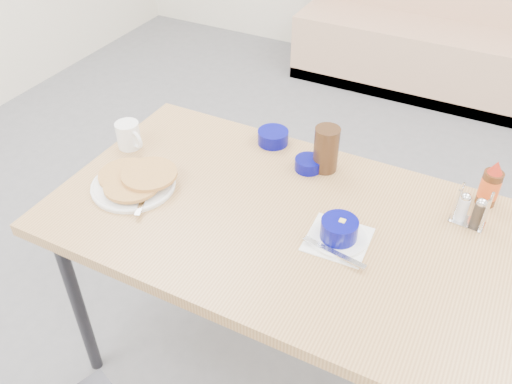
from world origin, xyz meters
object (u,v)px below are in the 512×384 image
at_px(pancake_plate, 135,181).
at_px(creamer_bowl, 273,137).
at_px(grits_setting, 339,232).
at_px(dining_table, 284,232).
at_px(booth_bench, 442,39).
at_px(amber_tumbler, 326,149).
at_px(butter_bowl, 308,164).
at_px(syrup_bottle, 490,186).
at_px(condiment_caddy, 470,212).
at_px(coffee_mug, 129,135).

bearing_deg(pancake_plate, creamer_bowl, 56.41).
bearing_deg(pancake_plate, grits_setting, 5.44).
bearing_deg(dining_table, booth_bench, 90.00).
bearing_deg(amber_tumbler, butter_bowl, -148.93).
xyz_separation_m(booth_bench, syrup_bottle, (0.52, -2.19, 0.48)).
bearing_deg(amber_tumbler, syrup_bottle, 6.66).
bearing_deg(condiment_caddy, butter_bowl, -177.09).
distance_m(coffee_mug, amber_tumbler, 0.68).
xyz_separation_m(booth_bench, dining_table, (0.00, -2.53, 0.35)).
bearing_deg(coffee_mug, butter_bowl, 15.05).
bearing_deg(amber_tumbler, booth_bench, 90.36).
bearing_deg(butter_bowl, pancake_plate, -143.36).
relative_size(dining_table, syrup_bottle, 9.00).
xyz_separation_m(creamer_bowl, condiment_caddy, (0.69, -0.12, 0.02)).
xyz_separation_m(dining_table, amber_tumbler, (0.01, 0.28, 0.14)).
height_order(amber_tumbler, condiment_caddy, amber_tumbler).
bearing_deg(booth_bench, butter_bowl, -90.82).
relative_size(grits_setting, butter_bowl, 2.22).
relative_size(booth_bench, creamer_bowl, 17.59).
height_order(dining_table, coffee_mug, coffee_mug).
relative_size(coffee_mug, grits_setting, 0.60).
relative_size(coffee_mug, condiment_caddy, 1.01).
relative_size(dining_table, butter_bowl, 15.64).
height_order(dining_table, syrup_bottle, syrup_bottle).
distance_m(booth_bench, condiment_caddy, 2.40).
bearing_deg(pancake_plate, condiment_caddy, 17.55).
relative_size(pancake_plate, amber_tumbler, 1.72).
bearing_deg(condiment_caddy, amber_tumbler, 179.18).
relative_size(grits_setting, condiment_caddy, 1.69).
distance_m(creamer_bowl, condiment_caddy, 0.70).
bearing_deg(amber_tumbler, pancake_plate, -143.85).
bearing_deg(syrup_bottle, booth_bench, 103.24).
height_order(condiment_caddy, syrup_bottle, syrup_bottle).
distance_m(creamer_bowl, amber_tumbler, 0.23).
height_order(butter_bowl, condiment_caddy, condiment_caddy).
distance_m(coffee_mug, condiment_caddy, 1.13).
height_order(coffee_mug, creamer_bowl, coffee_mug).
xyz_separation_m(booth_bench, grits_setting, (0.17, -2.55, 0.44)).
bearing_deg(syrup_bottle, butter_bowl, -171.01).
height_order(dining_table, condiment_caddy, condiment_caddy).
bearing_deg(syrup_bottle, coffee_mug, -167.80).
distance_m(pancake_plate, butter_bowl, 0.56).
relative_size(booth_bench, pancake_plate, 7.16).
xyz_separation_m(dining_table, butter_bowl, (-0.03, 0.25, 0.08)).
bearing_deg(dining_table, condiment_caddy, 24.76).
height_order(coffee_mug, butter_bowl, coffee_mug).
distance_m(butter_bowl, condiment_caddy, 0.52).
relative_size(coffee_mug, butter_bowl, 1.32).
bearing_deg(condiment_caddy, coffee_mug, -167.08).
relative_size(booth_bench, syrup_bottle, 12.21).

